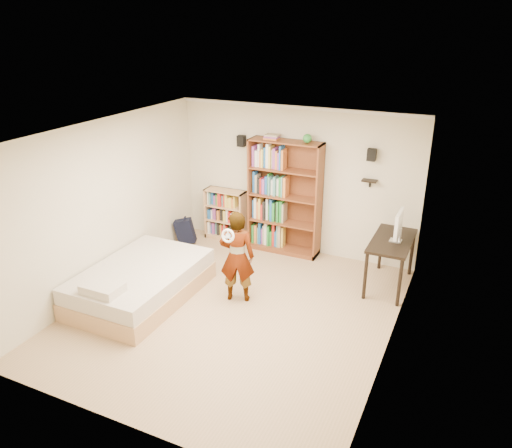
{
  "coord_description": "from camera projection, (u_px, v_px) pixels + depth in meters",
  "views": [
    {
      "loc": [
        3.0,
        -5.68,
        4.07
      ],
      "look_at": [
        0.08,
        0.6,
        1.22
      ],
      "focal_mm": 35.0,
      "sensor_mm": 36.0,
      "label": 1
    }
  ],
  "objects": [
    {
      "name": "imac",
      "position": [
        397.0,
        227.0,
        7.75
      ],
      "size": [
        0.11,
        0.5,
        0.5
      ],
      "primitive_type": null,
      "rotation": [
        0.0,
        0.0,
        -0.03
      ],
      "color": "white",
      "rests_on": "computer_desk"
    },
    {
      "name": "navy_bag",
      "position": [
        185.0,
        231.0,
        9.71
      ],
      "size": [
        0.43,
        0.35,
        0.5
      ],
      "primitive_type": null,
      "rotation": [
        0.0,
        0.0,
        0.36
      ],
      "color": "black",
      "rests_on": "ground"
    },
    {
      "name": "tall_bookshelf",
      "position": [
        285.0,
        198.0,
        9.07
      ],
      "size": [
        1.33,
        0.39,
        2.11
      ],
      "primitive_type": null,
      "color": "brown",
      "rests_on": "ground"
    },
    {
      "name": "crown_molding",
      "position": [
        231.0,
        135.0,
        6.47
      ],
      "size": [
        4.5,
        5.0,
        0.06
      ],
      "color": "silver",
      "rests_on": "room_shell"
    },
    {
      "name": "low_bookshelf",
      "position": [
        226.0,
        215.0,
        9.8
      ],
      "size": [
        0.81,
        0.3,
        1.01
      ],
      "primitive_type": null,
      "color": "tan",
      "rests_on": "ground"
    },
    {
      "name": "speaker_left",
      "position": [
        241.0,
        141.0,
        9.15
      ],
      "size": [
        0.14,
        0.12,
        0.2
      ],
      "primitive_type": "cube",
      "color": "black",
      "rests_on": "room_shell"
    },
    {
      "name": "speaker_right",
      "position": [
        372.0,
        155.0,
        8.21
      ],
      "size": [
        0.14,
        0.12,
        0.2
      ],
      "primitive_type": "cube",
      "color": "black",
      "rests_on": "room_shell"
    },
    {
      "name": "wii_wheel",
      "position": [
        228.0,
        236.0,
        7.16
      ],
      "size": [
        0.21,
        0.08,
        0.21
      ],
      "primitive_type": "torus",
      "rotation": [
        1.36,
        0.0,
        0.0
      ],
      "color": "white",
      "rests_on": "person"
    },
    {
      "name": "person",
      "position": [
        237.0,
        257.0,
        7.56
      ],
      "size": [
        0.62,
        0.51,
        1.46
      ],
      "primitive_type": "imported",
      "rotation": [
        0.0,
        0.0,
        3.49
      ],
      "color": "black",
      "rests_on": "ground"
    },
    {
      "name": "wall_shelf",
      "position": [
        369.0,
        181.0,
        8.39
      ],
      "size": [
        0.25,
        0.16,
        0.02
      ],
      "primitive_type": "cube",
      "color": "black",
      "rests_on": "room_shell"
    },
    {
      "name": "room_shell",
      "position": [
        232.0,
        201.0,
        6.81
      ],
      "size": [
        4.52,
        5.02,
        2.71
      ],
      "color": "beige",
      "rests_on": "ground"
    },
    {
      "name": "computer_desk",
      "position": [
        390.0,
        263.0,
        8.06
      ],
      "size": [
        0.61,
        1.22,
        0.83
      ],
      "primitive_type": null,
      "color": "black",
      "rests_on": "ground"
    },
    {
      "name": "ground",
      "position": [
        234.0,
        312.0,
        7.48
      ],
      "size": [
        4.5,
        5.0,
        0.01
      ],
      "primitive_type": "cube",
      "color": "tan",
      "rests_on": "ground"
    },
    {
      "name": "daybed",
      "position": [
        141.0,
        279.0,
        7.76
      ],
      "size": [
        1.43,
        2.2,
        0.65
      ],
      "primitive_type": null,
      "color": "beige",
      "rests_on": "ground"
    }
  ]
}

